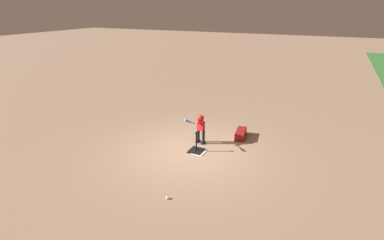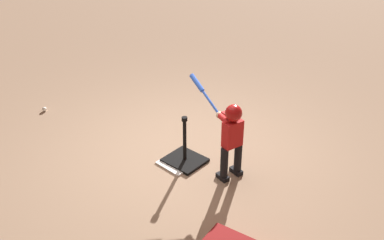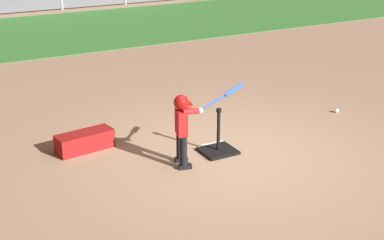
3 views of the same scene
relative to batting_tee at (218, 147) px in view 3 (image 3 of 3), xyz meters
name	(u,v)px [view 3 (image 3 of 3)]	position (x,y,z in m)	size (l,w,h in m)	color
ground_plane	(233,155)	(0.14, -0.19, -0.08)	(90.00, 90.00, 0.00)	#93755B
grass_outfield_strip	(56,32)	(0.14, 9.48, -0.07)	(56.00, 5.80, 0.02)	#33702D
home_plate	(217,149)	(0.04, 0.09, -0.07)	(0.44, 0.44, 0.02)	white
batting_tee	(218,147)	(0.00, 0.00, 0.00)	(0.50, 0.45, 0.68)	black
batter_child	(184,121)	(-0.63, -0.14, 0.58)	(0.97, 0.41, 1.14)	black
baseball	(337,111)	(2.69, 0.43, -0.04)	(0.07, 0.07, 0.07)	white
equipment_bag	(85,141)	(-1.70, 1.01, 0.06)	(0.84, 0.32, 0.28)	maroon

